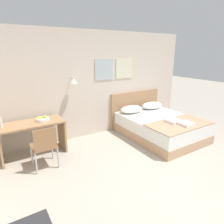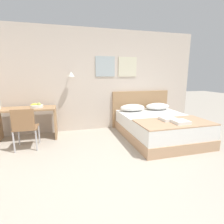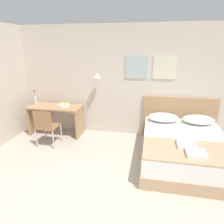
{
  "view_description": "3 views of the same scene",
  "coord_description": "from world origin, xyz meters",
  "px_view_note": "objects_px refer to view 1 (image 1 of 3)",
  "views": [
    {
      "loc": [
        -2.24,
        -1.61,
        2.16
      ],
      "look_at": [
        -0.29,
        1.5,
        1.03
      ],
      "focal_mm": 32.0,
      "sensor_mm": 36.0,
      "label": 1
    },
    {
      "loc": [
        -0.73,
        -1.74,
        1.48
      ],
      "look_at": [
        0.24,
        1.83,
        0.69
      ],
      "focal_mm": 28.0,
      "sensor_mm": 36.0,
      "label": 2
    },
    {
      "loc": [
        0.7,
        -1.82,
        2.15
      ],
      "look_at": [
        -0.07,
        2.09,
        0.83
      ],
      "focal_mm": 32.0,
      "sensor_mm": 36.0,
      "label": 3
    }
  ],
  "objects_px": {
    "pillow_left": "(131,109)",
    "desk": "(32,132)",
    "desk_chair": "(44,144)",
    "headboard": "(135,108)",
    "folded_towel_mid_bed": "(186,124)",
    "fruit_bowl": "(42,119)",
    "folded_towel_near_foot": "(173,121)",
    "flower_vase": "(0,120)",
    "pillow_right": "(152,105)",
    "bed": "(160,127)",
    "throw_blanket": "(179,124)"
  },
  "relations": [
    {
      "from": "throw_blanket",
      "to": "folded_towel_mid_bed",
      "type": "xyz_separation_m",
      "value": [
        0.05,
        -0.14,
        0.04
      ]
    },
    {
      "from": "folded_towel_near_foot",
      "to": "pillow_right",
      "type": "bearing_deg",
      "value": 70.23
    },
    {
      "from": "pillow_left",
      "to": "desk",
      "type": "xyz_separation_m",
      "value": [
        -2.62,
        -0.03,
        -0.09
      ]
    },
    {
      "from": "throw_blanket",
      "to": "folded_towel_near_foot",
      "type": "distance_m",
      "value": 0.16
    },
    {
      "from": "folded_towel_mid_bed",
      "to": "fruit_bowl",
      "type": "xyz_separation_m",
      "value": [
        -2.82,
        1.47,
        0.2
      ]
    },
    {
      "from": "flower_vase",
      "to": "desk_chair",
      "type": "bearing_deg",
      "value": -48.23
    },
    {
      "from": "pillow_left",
      "to": "desk_chair",
      "type": "height_order",
      "value": "desk_chair"
    },
    {
      "from": "headboard",
      "to": "folded_towel_mid_bed",
      "type": "relative_size",
      "value": 5.73
    },
    {
      "from": "pillow_left",
      "to": "flower_vase",
      "type": "relative_size",
      "value": 1.78
    },
    {
      "from": "throw_blanket",
      "to": "desk",
      "type": "relative_size",
      "value": 1.19
    },
    {
      "from": "pillow_left",
      "to": "fruit_bowl",
      "type": "relative_size",
      "value": 2.44
    },
    {
      "from": "fruit_bowl",
      "to": "bed",
      "type": "bearing_deg",
      "value": -14.75
    },
    {
      "from": "folded_towel_near_foot",
      "to": "desk",
      "type": "relative_size",
      "value": 0.24
    },
    {
      "from": "folded_towel_near_foot",
      "to": "fruit_bowl",
      "type": "distance_m",
      "value": 2.97
    },
    {
      "from": "folded_towel_near_foot",
      "to": "fruit_bowl",
      "type": "bearing_deg",
      "value": 156.52
    },
    {
      "from": "throw_blanket",
      "to": "fruit_bowl",
      "type": "xyz_separation_m",
      "value": [
        -2.77,
        1.32,
        0.24
      ]
    },
    {
      "from": "pillow_left",
      "to": "headboard",
      "type": "bearing_deg",
      "value": 38.7
    },
    {
      "from": "pillow_right",
      "to": "fruit_bowl",
      "type": "bearing_deg",
      "value": -179.61
    },
    {
      "from": "pillow_right",
      "to": "desk",
      "type": "bearing_deg",
      "value": -179.47
    },
    {
      "from": "flower_vase",
      "to": "folded_towel_near_foot",
      "type": "bearing_deg",
      "value": -19.07
    },
    {
      "from": "desk",
      "to": "desk_chair",
      "type": "bearing_deg",
      "value": -83.15
    },
    {
      "from": "desk_chair",
      "to": "flower_vase",
      "type": "distance_m",
      "value": 1.01
    },
    {
      "from": "folded_towel_mid_bed",
      "to": "desk_chair",
      "type": "relative_size",
      "value": 0.35
    },
    {
      "from": "pillow_right",
      "to": "folded_towel_mid_bed",
      "type": "bearing_deg",
      "value": -102.43
    },
    {
      "from": "desk",
      "to": "desk_chair",
      "type": "distance_m",
      "value": 0.67
    },
    {
      "from": "pillow_left",
      "to": "desk",
      "type": "distance_m",
      "value": 2.62
    },
    {
      "from": "desk_chair",
      "to": "headboard",
      "type": "bearing_deg",
      "value": 18.81
    },
    {
      "from": "folded_towel_near_foot",
      "to": "flower_vase",
      "type": "distance_m",
      "value": 3.71
    },
    {
      "from": "pillow_right",
      "to": "desk_chair",
      "type": "xyz_separation_m",
      "value": [
        -3.3,
        -0.69,
        -0.11
      ]
    },
    {
      "from": "headboard",
      "to": "pillow_right",
      "type": "distance_m",
      "value": 0.5
    },
    {
      "from": "folded_towel_near_foot",
      "to": "throw_blanket",
      "type": "bearing_deg",
      "value": -69.64
    },
    {
      "from": "throw_blanket",
      "to": "desk",
      "type": "height_order",
      "value": "desk"
    },
    {
      "from": "folded_towel_mid_bed",
      "to": "desk_chair",
      "type": "xyz_separation_m",
      "value": [
        -2.97,
        0.8,
        -0.07
      ]
    },
    {
      "from": "throw_blanket",
      "to": "folded_towel_mid_bed",
      "type": "bearing_deg",
      "value": -70.6
    },
    {
      "from": "bed",
      "to": "desk_chair",
      "type": "xyz_separation_m",
      "value": [
        -2.92,
        0.06,
        0.24
      ]
    },
    {
      "from": "pillow_right",
      "to": "fruit_bowl",
      "type": "relative_size",
      "value": 2.44
    },
    {
      "from": "pillow_left",
      "to": "desk",
      "type": "bearing_deg",
      "value": -179.32
    },
    {
      "from": "pillow_right",
      "to": "throw_blanket",
      "type": "xyz_separation_m",
      "value": [
        -0.38,
        -1.34,
        -0.08
      ]
    },
    {
      "from": "pillow_left",
      "to": "pillow_right",
      "type": "xyz_separation_m",
      "value": [
        0.76,
        0.0,
        0.0
      ]
    },
    {
      "from": "pillow_right",
      "to": "fruit_bowl",
      "type": "xyz_separation_m",
      "value": [
        -3.15,
        -0.02,
        0.16
      ]
    },
    {
      "from": "pillow_right",
      "to": "bed",
      "type": "bearing_deg",
      "value": -116.76
    },
    {
      "from": "headboard",
      "to": "desk",
      "type": "height_order",
      "value": "headboard"
    },
    {
      "from": "bed",
      "to": "folded_towel_near_foot",
      "type": "relative_size",
      "value": 6.74
    },
    {
      "from": "fruit_bowl",
      "to": "flower_vase",
      "type": "relative_size",
      "value": 0.73
    },
    {
      "from": "folded_towel_mid_bed",
      "to": "fruit_bowl",
      "type": "bearing_deg",
      "value": 152.52
    },
    {
      "from": "headboard",
      "to": "throw_blanket",
      "type": "xyz_separation_m",
      "value": [
        0.0,
        -1.65,
        0.02
      ]
    },
    {
      "from": "desk",
      "to": "pillow_right",
      "type": "bearing_deg",
      "value": 0.53
    },
    {
      "from": "headboard",
      "to": "folded_towel_near_foot",
      "type": "bearing_deg",
      "value": -92.02
    },
    {
      "from": "fruit_bowl",
      "to": "pillow_right",
      "type": "bearing_deg",
      "value": 0.39
    },
    {
      "from": "throw_blanket",
      "to": "folded_towel_mid_bed",
      "type": "relative_size",
      "value": 5.17
    }
  ]
}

